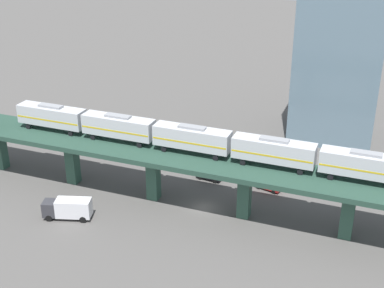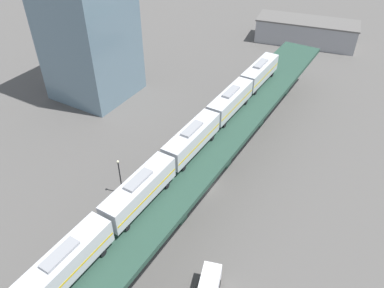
{
  "view_description": "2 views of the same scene",
  "coord_description": "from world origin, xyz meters",
  "views": [
    {
      "loc": [
        68.08,
        23.17,
        43.39
      ],
      "look_at": [
        -1.45,
        -2.43,
        9.97
      ],
      "focal_mm": 50.0,
      "sensor_mm": 36.0,
      "label": 1
    },
    {
      "loc": [
        20.71,
        -40.65,
        43.91
      ],
      "look_at": [
        -1.45,
        -2.43,
        9.97
      ],
      "focal_mm": 35.0,
      "sensor_mm": 36.0,
      "label": 2
    }
  ],
  "objects": [
    {
      "name": "street_car_black",
      "position": [
        -9.37,
        -2.21,
        0.94
      ],
      "size": [
        2.38,
        4.59,
        1.89
      ],
      "color": "black",
      "rests_on": "ground"
    },
    {
      "name": "ground_plane",
      "position": [
        0.0,
        0.0,
        0.0
      ],
      "size": [
        400.0,
        400.0,
        0.0
      ],
      "primitive_type": "plane",
      "color": "#514F4C"
    },
    {
      "name": "office_tower",
      "position": [
        -37.07,
        15.16,
        18.0
      ],
      "size": [
        16.0,
        16.0,
        36.0
      ],
      "color": "slate",
      "rests_on": "ground"
    },
    {
      "name": "elevated_viaduct",
      "position": [
        -0.0,
        -0.19,
        7.25
      ],
      "size": [
        10.28,
        92.15,
        8.47
      ],
      "color": "#244135",
      "rests_on": "ground"
    },
    {
      "name": "subway_train",
      "position": [
        -1.45,
        -2.43,
        11.01
      ],
      "size": [
        4.11,
        62.44,
        4.45
      ],
      "color": "silver",
      "rests_on": "elevated_viaduct"
    },
    {
      "name": "delivery_truck",
      "position": [
        9.81,
        -18.09,
        1.76
      ],
      "size": [
        4.19,
        7.54,
        3.2
      ],
      "color": "#333338",
      "rests_on": "ground"
    },
    {
      "name": "street_lamp",
      "position": [
        -11.22,
        -8.37,
        4.11
      ],
      "size": [
        0.44,
        0.44,
        6.94
      ],
      "color": "black",
      "rests_on": "ground"
    },
    {
      "name": "street_car_red",
      "position": [
        -9.41,
        8.11,
        0.94
      ],
      "size": [
        2.91,
        4.72,
        1.89
      ],
      "color": "#AD1E1E",
      "rests_on": "ground"
    }
  ]
}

